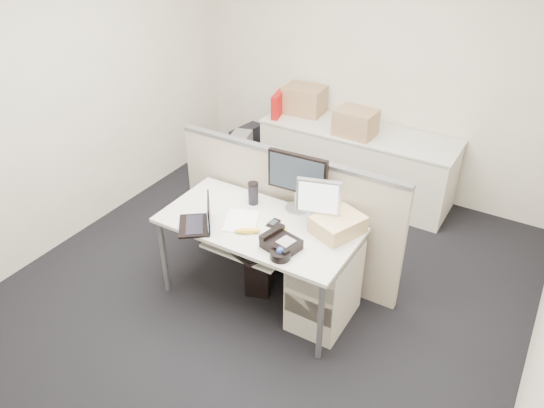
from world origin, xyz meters
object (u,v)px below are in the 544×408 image
Objects in this scene: desk at (259,230)px; desk_phone at (281,244)px; laptop at (193,214)px; monitor_main at (297,183)px.

desk_phone is at bearing -30.96° from desk.
laptop is 0.70m from desk_phone.
monitor_main reaches higher than desk.
desk is 0.51m from laptop.
monitor_main reaches higher than desk_phone.
laptop reaches higher than desk_phone.
desk_phone is at bearing 61.45° from laptop.
monitor_main is 0.56m from desk_phone.
monitor_main is 0.82m from laptop.
desk is 4.96× the size of laptop.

